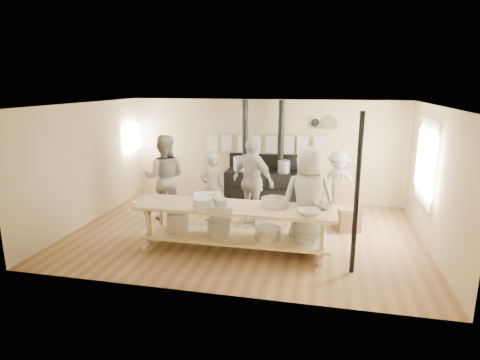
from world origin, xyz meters
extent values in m
plane|color=brown|center=(0.00, 0.00, 0.00)|extent=(7.00, 7.00, 0.00)
plane|color=tan|center=(0.00, 2.50, 1.30)|extent=(7.00, 0.00, 7.00)
plane|color=tan|center=(0.00, -2.50, 1.30)|extent=(7.00, 0.00, 7.00)
plane|color=tan|center=(-3.50, 0.00, 1.30)|extent=(0.00, 5.00, 5.00)
plane|color=tan|center=(3.50, 0.00, 1.30)|extent=(0.00, 5.00, 5.00)
plane|color=tan|center=(0.00, 0.00, 2.60)|extent=(7.00, 7.00, 0.00)
cube|color=beige|center=(3.47, 0.60, 1.50)|extent=(0.06, 1.35, 1.65)
plane|color=white|center=(3.43, 0.60, 1.50)|extent=(0.00, 1.50, 1.50)
cube|color=beige|center=(3.42, 0.60, 1.50)|extent=(0.02, 0.03, 1.50)
plane|color=white|center=(-3.45, 2.00, 1.60)|extent=(0.00, 0.90, 0.90)
cube|color=black|center=(0.00, 2.10, 0.42)|extent=(1.80, 0.70, 0.85)
cube|color=black|center=(0.00, 2.10, 0.05)|extent=(1.90, 0.75, 0.10)
cube|color=black|center=(0.00, 2.40, 1.05)|extent=(1.80, 0.12, 0.35)
cylinder|color=black|center=(-0.45, 2.15, 1.73)|extent=(0.15, 0.15, 1.75)
cylinder|color=black|center=(0.45, 2.15, 1.73)|extent=(0.15, 0.15, 1.75)
cylinder|color=#B2B2B7|center=(-0.55, 2.10, 1.02)|extent=(0.36, 0.36, 0.34)
cylinder|color=gray|center=(0.55, 2.05, 1.00)|extent=(0.30, 0.30, 0.30)
cylinder|color=tan|center=(0.00, 2.40, 1.72)|extent=(3.00, 0.04, 0.04)
cube|color=silver|center=(-1.35, 2.40, 1.50)|extent=(0.28, 0.01, 0.46)
cube|color=silver|center=(-0.96, 2.40, 1.50)|extent=(0.28, 0.01, 0.46)
cube|color=silver|center=(-0.58, 2.40, 1.50)|extent=(0.28, 0.01, 0.46)
cube|color=silver|center=(-0.19, 2.40, 1.50)|extent=(0.28, 0.01, 0.46)
cube|color=silver|center=(0.19, 2.40, 1.50)|extent=(0.28, 0.01, 0.46)
cube|color=silver|center=(0.58, 2.40, 1.50)|extent=(0.28, 0.01, 0.46)
cube|color=silver|center=(0.96, 2.40, 1.50)|extent=(0.28, 0.01, 0.46)
cube|color=silver|center=(1.35, 2.40, 1.50)|extent=(0.28, 0.01, 0.46)
cube|color=tan|center=(1.40, 2.42, 1.90)|extent=(0.50, 0.14, 0.03)
cylinder|color=black|center=(1.25, 2.44, 2.05)|extent=(0.20, 0.04, 0.20)
cylinder|color=silver|center=(1.62, 2.44, 2.05)|extent=(0.32, 0.03, 0.32)
cube|color=tan|center=(0.00, -0.90, 0.82)|extent=(3.60, 0.90, 0.06)
cube|color=tan|center=(0.00, -0.90, 0.25)|extent=(3.40, 0.80, 0.04)
cube|color=tan|center=(0.00, -0.90, 0.20)|extent=(3.30, 0.06, 0.06)
cube|color=tan|center=(-1.55, -1.20, 0.42)|extent=(0.07, 0.07, 0.85)
cube|color=tan|center=(-1.55, -0.60, 0.42)|extent=(0.07, 0.07, 0.85)
cube|color=tan|center=(1.55, -1.20, 0.42)|extent=(0.07, 0.07, 0.85)
cube|color=tan|center=(1.55, -0.60, 0.42)|extent=(0.07, 0.07, 0.85)
cylinder|color=#B2B2B7|center=(-1.10, -0.90, 0.46)|extent=(0.40, 0.40, 0.38)
cylinder|color=gray|center=(-0.30, -0.90, 0.42)|extent=(0.44, 0.44, 0.30)
cylinder|color=silver|center=(0.60, -0.90, 0.38)|extent=(0.48, 0.48, 0.22)
cylinder|color=silver|center=(1.30, -0.90, 0.34)|extent=(0.52, 0.52, 0.14)
cylinder|color=black|center=(2.05, -1.35, 1.30)|extent=(0.08, 0.08, 2.60)
imported|color=#A8A595|center=(-0.87, 0.61, 0.76)|extent=(0.66, 0.64, 1.53)
imported|color=#A8A595|center=(-1.94, 0.52, 0.95)|extent=(1.07, 0.92, 1.91)
imported|color=#A8A595|center=(1.28, -0.56, 0.96)|extent=(0.97, 0.67, 1.92)
imported|color=#A8A595|center=(0.06, 0.56, 0.96)|extent=(1.20, 1.01, 1.92)
imported|color=#A8A595|center=(1.85, 1.66, 0.75)|extent=(1.08, 0.77, 1.51)
cube|color=#513D20|center=(2.04, 0.61, 0.25)|extent=(0.60, 0.60, 0.50)
cube|color=#513D20|center=(1.96, 0.80, 0.72)|extent=(0.45, 0.20, 0.55)
imported|color=silver|center=(-0.69, -0.57, 0.90)|extent=(0.50, 0.50, 0.10)
imported|color=silver|center=(-0.49, -0.57, 0.89)|extent=(0.36, 0.36, 0.09)
imported|color=silver|center=(1.33, -1.13, 0.90)|extent=(0.47, 0.47, 0.09)
imported|color=silver|center=(1.55, -0.71, 0.91)|extent=(0.39, 0.39, 0.11)
cube|color=#B2B2B7|center=(-0.19, -1.23, 0.90)|extent=(0.46, 0.34, 0.10)
cylinder|color=silver|center=(0.69, -0.77, 0.93)|extent=(0.62, 0.62, 0.15)
cylinder|color=gray|center=(-0.18, -1.23, 0.96)|extent=(0.27, 0.27, 0.22)
cylinder|color=silver|center=(-0.51, -1.23, 0.95)|extent=(0.40, 0.40, 0.21)
cylinder|color=silver|center=(-0.37, -0.78, 0.95)|extent=(0.16, 0.16, 0.21)
camera|label=1|loc=(1.55, -7.60, 3.00)|focal=30.00mm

